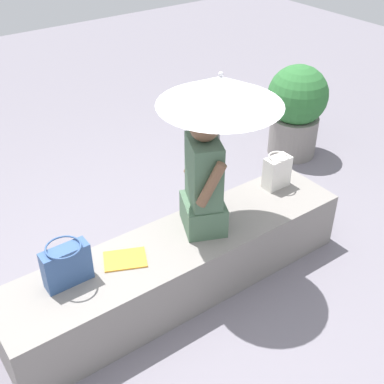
{
  "coord_description": "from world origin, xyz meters",
  "views": [
    {
      "loc": [
        -1.53,
        -2.26,
        2.71
      ],
      "look_at": [
        0.11,
        0.02,
        0.81
      ],
      "focal_mm": 47.13,
      "sensor_mm": 36.0,
      "label": 1
    }
  ],
  "objects_px": {
    "magazine": "(125,259)",
    "parasol": "(220,91)",
    "planter_near": "(296,108)",
    "handbag_black": "(67,265)",
    "person_seated": "(204,181)",
    "tote_bag_canvas": "(277,171)"
  },
  "relations": [
    {
      "from": "magazine",
      "to": "parasol",
      "type": "bearing_deg",
      "value": 21.03
    },
    {
      "from": "planter_near",
      "to": "handbag_black",
      "type": "bearing_deg",
      "value": -162.64
    },
    {
      "from": "person_seated",
      "to": "planter_near",
      "type": "xyz_separation_m",
      "value": [
        1.92,
        0.95,
        -0.33
      ]
    },
    {
      "from": "tote_bag_canvas",
      "to": "planter_near",
      "type": "distance_m",
      "value": 1.43
    },
    {
      "from": "parasol",
      "to": "tote_bag_canvas",
      "type": "xyz_separation_m",
      "value": [
        0.7,
        0.12,
        -0.9
      ]
    },
    {
      "from": "tote_bag_canvas",
      "to": "planter_near",
      "type": "relative_size",
      "value": 0.29
    },
    {
      "from": "person_seated",
      "to": "planter_near",
      "type": "relative_size",
      "value": 0.92
    },
    {
      "from": "handbag_black",
      "to": "person_seated",
      "type": "bearing_deg",
      "value": -1.77
    },
    {
      "from": "person_seated",
      "to": "tote_bag_canvas",
      "type": "height_order",
      "value": "person_seated"
    },
    {
      "from": "magazine",
      "to": "planter_near",
      "type": "distance_m",
      "value": 2.73
    },
    {
      "from": "person_seated",
      "to": "parasol",
      "type": "relative_size",
      "value": 0.78
    },
    {
      "from": "parasol",
      "to": "magazine",
      "type": "bearing_deg",
      "value": 176.46
    },
    {
      "from": "magazine",
      "to": "person_seated",
      "type": "bearing_deg",
      "value": 23.97
    },
    {
      "from": "tote_bag_canvas",
      "to": "parasol",
      "type": "bearing_deg",
      "value": -170.7
    },
    {
      "from": "person_seated",
      "to": "planter_near",
      "type": "bearing_deg",
      "value": 26.44
    },
    {
      "from": "handbag_black",
      "to": "planter_near",
      "type": "bearing_deg",
      "value": 17.36
    },
    {
      "from": "person_seated",
      "to": "tote_bag_canvas",
      "type": "xyz_separation_m",
      "value": [
        0.79,
        0.08,
        -0.25
      ]
    },
    {
      "from": "handbag_black",
      "to": "magazine",
      "type": "relative_size",
      "value": 1.07
    },
    {
      "from": "planter_near",
      "to": "magazine",
      "type": "bearing_deg",
      "value": -159.72
    },
    {
      "from": "person_seated",
      "to": "parasol",
      "type": "bearing_deg",
      "value": -23.51
    },
    {
      "from": "handbag_black",
      "to": "parasol",
      "type": "bearing_deg",
      "value": -3.61
    },
    {
      "from": "person_seated",
      "to": "magazine",
      "type": "bearing_deg",
      "value": 179.41
    }
  ]
}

